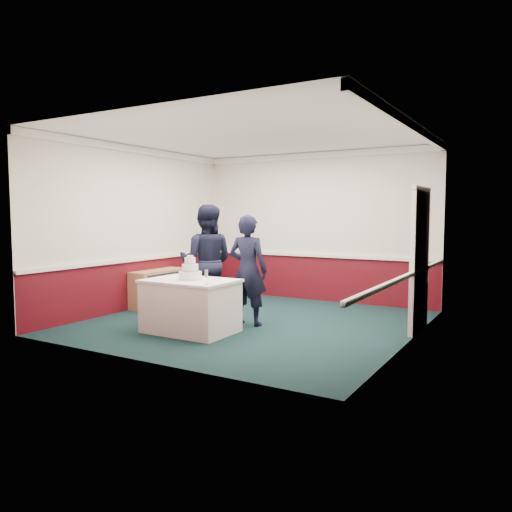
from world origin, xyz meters
The scene contains 9 objects.
ground centered at (0.00, 0.00, 0.00)m, with size 5.00×5.00×0.00m, color #132A30.
room_shell centered at (0.08, 0.61, 1.97)m, with size 5.00×5.00×3.00m.
sideboard centered at (-2.28, 0.32, 0.35)m, with size 0.41×1.20×0.70m.
cake_table centered at (-0.46, -1.02, 0.40)m, with size 1.32×0.92×0.79m.
wedding_cake centered at (-0.46, -1.02, 0.90)m, with size 0.35×0.35×0.36m.
cake_knife centered at (-0.49, -1.22, 0.79)m, with size 0.01×0.22×0.01m, color silver.
champagne_flute centered at (0.04, -1.30, 0.93)m, with size 0.05×0.05×0.21m.
person_man centered at (-0.85, -0.08, 0.96)m, with size 0.93×0.73×1.92m, color black.
person_woman centered at (0.03, -0.17, 0.88)m, with size 0.64×0.42×1.75m, color black.
Camera 1 is at (4.09, -6.87, 1.77)m, focal length 35.00 mm.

